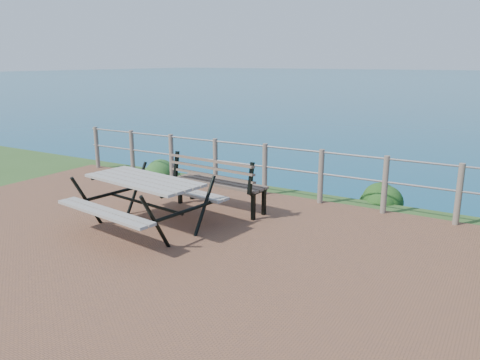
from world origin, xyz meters
name	(u,v)px	position (x,y,z in m)	size (l,w,h in m)	color
ground	(151,254)	(0.00, 0.00, 0.00)	(10.00, 7.00, 0.12)	brown
safety_railing	(265,166)	(0.00, 3.35, 0.57)	(9.40, 0.10, 1.00)	#6B5B4C
picnic_table	(145,198)	(-0.67, 0.66, 0.52)	(2.00, 1.65, 0.81)	gray
park_bench	(220,174)	(-0.24, 2.12, 0.65)	(1.77, 0.57, 0.98)	brown
shrub_lip_west	(160,173)	(-2.95, 3.71, 0.00)	(0.85, 0.85, 0.62)	#234C1C
shrub_lip_east	(373,200)	(1.94, 4.11, 0.00)	(0.70, 0.70, 0.42)	#1C4615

